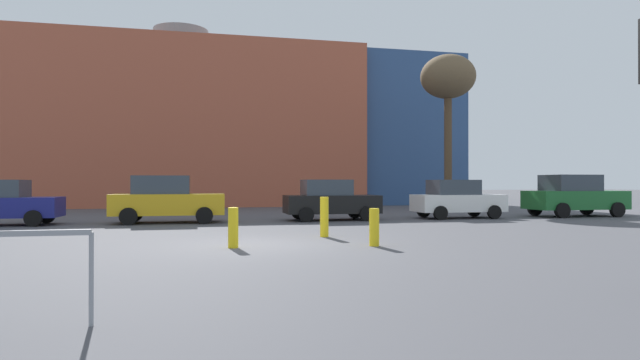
% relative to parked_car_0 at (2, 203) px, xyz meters
% --- Properties ---
extents(ground_plane, '(200.00, 200.00, 0.00)m').
position_rel_parked_car_0_xyz_m(ground_plane, '(8.33, -7.92, -0.82)').
color(ground_plane, '#47474C').
extents(building_backdrop, '(40.16, 13.72, 12.91)m').
position_rel_parked_car_0_xyz_m(building_backdrop, '(5.55, 19.31, 4.65)').
color(building_backdrop, '#B2563D').
rests_on(building_backdrop, ground_plane).
extents(parked_car_0, '(3.81, 1.87, 1.65)m').
position_rel_parked_car_0_xyz_m(parked_car_0, '(0.00, 0.00, 0.00)').
color(parked_car_0, navy).
rests_on(parked_car_0, ground_plane).
extents(parked_car_1, '(4.18, 2.05, 1.81)m').
position_rel_parked_car_0_xyz_m(parked_car_1, '(5.73, 0.00, 0.08)').
color(parked_car_1, gold).
rests_on(parked_car_1, ground_plane).
extents(parked_car_2, '(3.86, 1.89, 1.67)m').
position_rel_parked_car_0_xyz_m(parked_car_2, '(12.23, -0.00, 0.01)').
color(parked_car_2, black).
rests_on(parked_car_2, ground_plane).
extents(parked_car_3, '(3.86, 1.90, 1.67)m').
position_rel_parked_car_0_xyz_m(parked_car_3, '(17.91, 0.00, 0.01)').
color(parked_car_3, white).
rests_on(parked_car_3, ground_plane).
extents(parked_car_4, '(4.41, 2.16, 1.91)m').
position_rel_parked_car_0_xyz_m(parked_car_4, '(23.79, 0.00, 0.13)').
color(parked_car_4, '#1E662D').
rests_on(parked_car_4, ground_plane).
extents(bare_tree_0, '(3.08, 3.08, 8.76)m').
position_rel_parked_car_0_xyz_m(bare_tree_0, '(20.58, 6.18, 6.50)').
color(bare_tree_0, brown).
rests_on(bare_tree_0, ground_plane).
extents(bollard_yellow_0, '(0.24, 0.24, 0.91)m').
position_rel_parked_car_0_xyz_m(bollard_yellow_0, '(11.12, -8.91, -0.36)').
color(bollard_yellow_0, yellow).
rests_on(bollard_yellow_0, ground_plane).
extents(bollard_yellow_1, '(0.24, 0.24, 0.95)m').
position_rel_parked_car_0_xyz_m(bollard_yellow_1, '(7.77, -8.52, -0.34)').
color(bollard_yellow_1, yellow).
rests_on(bollard_yellow_1, ground_plane).
extents(bollard_yellow_2, '(0.24, 0.24, 1.13)m').
position_rel_parked_car_0_xyz_m(bollard_yellow_2, '(10.44, -6.51, -0.25)').
color(bollard_yellow_2, yellow).
rests_on(bollard_yellow_2, ground_plane).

